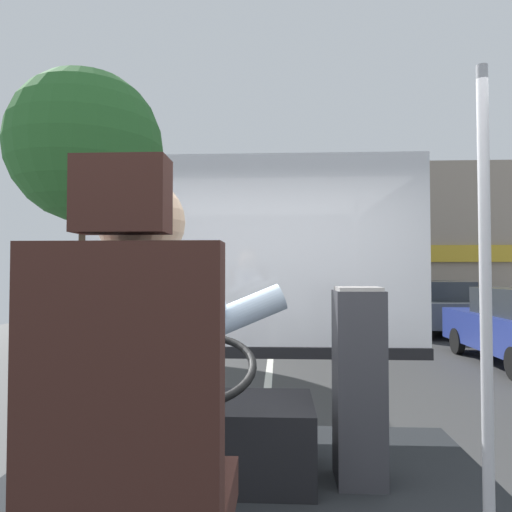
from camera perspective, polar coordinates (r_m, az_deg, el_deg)
ground at (r=10.72m, az=1.88°, el=-11.42°), size 18.00×44.00×0.06m
driver_seat at (r=1.34m, az=-14.68°, el=-23.62°), size 0.48×0.48×1.36m
bus_driver at (r=1.39m, az=-13.08°, el=-13.05°), size 0.81×0.56×0.84m
steering_console at (r=2.67m, az=-5.69°, el=-20.82°), size 1.10×0.97×0.79m
handrail_pole at (r=2.03m, az=26.09°, el=-5.62°), size 0.04×0.04×1.90m
fare_box at (r=2.60m, az=12.34°, el=-14.91°), size 0.25×0.28×1.01m
windshield_panel at (r=3.40m, az=-0.13°, el=-2.64°), size 2.50×0.08×1.48m
street_tree at (r=11.84m, az=-19.93°, el=12.28°), size 3.52×3.52×6.40m
shop_building at (r=20.49m, az=14.70°, el=1.29°), size 10.77×6.07×5.74m
parked_car_charcoal at (r=14.70m, az=20.34°, el=-5.64°), size 2.03×4.35×1.48m
parked_car_red at (r=19.90m, az=16.27°, el=-4.73°), size 2.04×4.38×1.44m
parked_car_white at (r=25.10m, az=13.19°, el=-4.36°), size 2.01×3.93×1.28m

